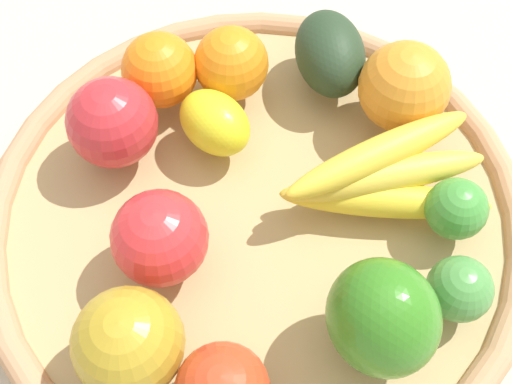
# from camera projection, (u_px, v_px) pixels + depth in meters

# --- Properties ---
(ground_plane) EXTENTS (2.40, 2.40, 0.00)m
(ground_plane) POSITION_uv_depth(u_px,v_px,m) (256.00, 227.00, 0.61)
(ground_plane) COLOR beige
(ground_plane) RESTS_ON ground
(basket) EXTENTS (0.47, 0.47, 0.04)m
(basket) POSITION_uv_depth(u_px,v_px,m) (256.00, 216.00, 0.59)
(basket) COLOR tan
(basket) RESTS_ON ground_plane
(orange_2) EXTENTS (0.10, 0.10, 0.07)m
(orange_2) POSITION_uv_depth(u_px,v_px,m) (231.00, 64.00, 0.61)
(orange_2) COLOR orange
(orange_2) RESTS_ON basket
(apple_1) EXTENTS (0.09, 0.09, 0.08)m
(apple_1) POSITION_uv_depth(u_px,v_px,m) (112.00, 123.00, 0.57)
(apple_1) COLOR red
(apple_1) RESTS_ON basket
(lime_0) EXTENTS (0.06, 0.06, 0.05)m
(lime_0) POSITION_uv_depth(u_px,v_px,m) (460.00, 289.00, 0.50)
(lime_0) COLOR #4A9244
(lime_0) RESTS_ON basket
(lime_1) EXTENTS (0.07, 0.07, 0.05)m
(lime_1) POSITION_uv_depth(u_px,v_px,m) (456.00, 209.00, 0.54)
(lime_1) COLOR green
(lime_1) RESTS_ON basket
(lemon_0) EXTENTS (0.08, 0.09, 0.05)m
(lemon_0) POSITION_uv_depth(u_px,v_px,m) (215.00, 123.00, 0.59)
(lemon_0) COLOR yellow
(lemon_0) RESTS_ON basket
(banana_bunch) EXTENTS (0.14, 0.18, 0.06)m
(banana_bunch) POSITION_uv_depth(u_px,v_px,m) (383.00, 177.00, 0.55)
(banana_bunch) COLOR yellow
(banana_bunch) RESTS_ON basket
(orange_1) EXTENTS (0.11, 0.11, 0.08)m
(orange_1) POSITION_uv_depth(u_px,v_px,m) (404.00, 87.00, 0.59)
(orange_1) COLOR orange
(orange_1) RESTS_ON basket
(apple_0) EXTENTS (0.11, 0.11, 0.08)m
(apple_0) POSITION_uv_depth(u_px,v_px,m) (160.00, 238.00, 0.51)
(apple_0) COLOR red
(apple_0) RESTS_ON basket
(bell_pepper) EXTENTS (0.11, 0.11, 0.10)m
(bell_pepper) POSITION_uv_depth(u_px,v_px,m) (383.00, 318.00, 0.47)
(bell_pepper) COLOR #358020
(bell_pepper) RESTS_ON basket
(apple_2) EXTENTS (0.11, 0.11, 0.08)m
(apple_2) POSITION_uv_depth(u_px,v_px,m) (128.00, 343.00, 0.47)
(apple_2) COLOR #AF9025
(apple_2) RESTS_ON basket
(orange_0) EXTENTS (0.08, 0.08, 0.07)m
(orange_0) POSITION_uv_depth(u_px,v_px,m) (160.00, 70.00, 0.61)
(orange_0) COLOR orange
(orange_0) RESTS_ON basket
(avocado) EXTENTS (0.11, 0.09, 0.06)m
(avocado) POSITION_uv_depth(u_px,v_px,m) (330.00, 53.00, 0.62)
(avocado) COLOR #263C25
(avocado) RESTS_ON basket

